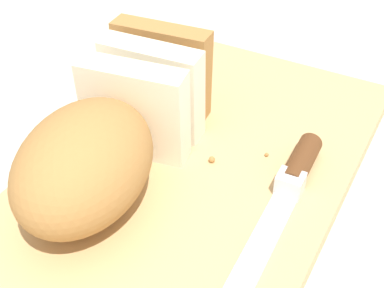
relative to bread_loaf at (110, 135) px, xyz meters
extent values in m
plane|color=beige|center=(0.04, -0.06, -0.07)|extent=(3.00, 3.00, 0.00)
cube|color=tan|center=(0.04, -0.06, -0.06)|extent=(0.46, 0.27, 0.02)
ellipsoid|color=#A8753D|center=(-0.04, 0.00, 0.00)|extent=(0.15, 0.12, 0.09)
cube|color=#F2E8CC|center=(0.04, 0.00, 0.00)|extent=(0.04, 0.10, 0.10)
cube|color=#F2E8CC|center=(0.08, 0.00, 0.00)|extent=(0.04, 0.10, 0.09)
cube|color=#A8753D|center=(0.11, 0.01, 0.00)|extent=(0.04, 0.10, 0.09)
cube|color=silver|center=(-0.04, -0.15, -0.05)|extent=(0.19, 0.03, 0.00)
cylinder|color=#593319|center=(0.09, -0.15, -0.04)|extent=(0.06, 0.02, 0.02)
cube|color=silver|center=(0.05, -0.15, -0.04)|extent=(0.02, 0.02, 0.02)
sphere|color=#A8753D|center=(0.09, -0.11, -0.05)|extent=(0.00, 0.00, 0.00)
sphere|color=#A8753D|center=(0.06, -0.07, -0.04)|extent=(0.01, 0.01, 0.01)
sphere|color=#A8753D|center=(0.08, -0.01, -0.04)|extent=(0.01, 0.01, 0.01)
camera|label=1|loc=(-0.30, -0.24, 0.30)|focal=52.03mm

